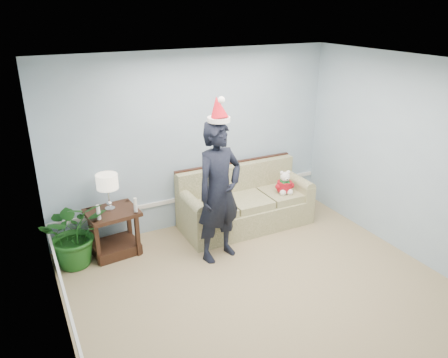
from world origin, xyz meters
name	(u,v)px	position (x,y,z in m)	size (l,w,h in m)	color
room_shell	(290,204)	(0.00, 0.00, 1.35)	(4.54, 5.04, 2.74)	tan
wainscot_trim	(150,253)	(-1.18, 1.18, 0.45)	(4.49, 4.99, 0.06)	white
sofa	(244,205)	(0.64, 2.07, 0.34)	(2.03, 0.87, 0.95)	#535F2D
side_table	(114,237)	(-1.40, 2.13, 0.25)	(0.73, 0.63, 0.65)	#362013
table_lamp	(107,183)	(-1.42, 2.18, 1.05)	(0.29, 0.29, 0.52)	silver
candle_pair	(117,209)	(-1.36, 1.96, 0.75)	(0.54, 0.05, 0.20)	silver
houseplant	(74,233)	(-1.93, 2.08, 0.47)	(0.85, 0.74, 0.95)	#195218
man	(219,192)	(-0.13, 1.39, 0.97)	(0.70, 0.46, 1.93)	black
santa_hat	(218,110)	(-0.13, 1.41, 2.07)	(0.30, 0.33, 0.34)	white
teddy_bear	(285,185)	(1.26, 1.87, 0.63)	(0.28, 0.29, 0.38)	white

